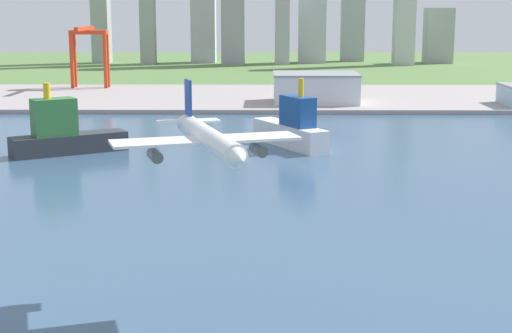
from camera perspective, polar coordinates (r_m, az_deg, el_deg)
ground_plane at (r=297.12m, az=-3.55°, el=0.71°), size 2400.00×2400.00×0.00m
water_bay at (r=238.63m, az=-4.59°, el=-1.97°), size 840.00×360.00×0.15m
industrial_pier at (r=484.61m, az=-1.94°, el=5.08°), size 840.00×140.00×2.50m
airplane_landing at (r=139.47m, az=-3.48°, el=2.01°), size 35.23×41.58×12.91m
ferry_boat at (r=316.33m, az=2.65°, el=2.82°), size 30.21×45.10×28.39m
container_barge at (r=309.88m, az=-13.92°, el=2.34°), size 43.86×32.58×27.78m
port_crane_red at (r=541.68m, az=-12.19°, el=8.82°), size 25.01×47.84×41.42m
warehouse_main at (r=449.35m, az=4.39°, el=5.78°), size 48.48×37.71×16.84m
distant_skyline at (r=805.10m, az=1.07°, el=11.67°), size 370.03×76.21×143.98m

